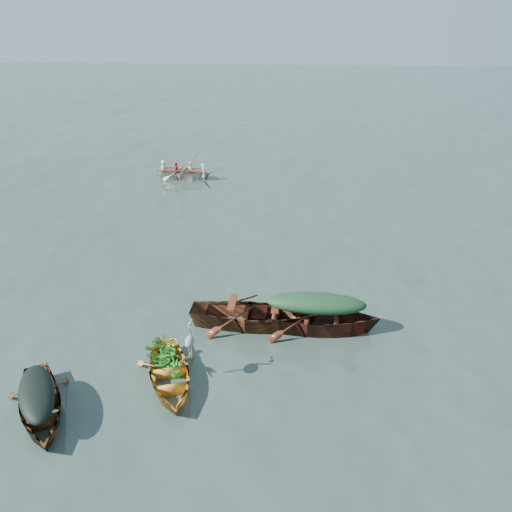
% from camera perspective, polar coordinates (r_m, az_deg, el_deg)
% --- Properties ---
extents(ground, '(140.00, 140.00, 0.00)m').
position_cam_1_polar(ground, '(14.14, -2.51, -8.14)').
color(ground, '#30433C').
rests_on(ground, ground).
extents(yellow_dinghy, '(2.46, 3.63, 0.91)m').
position_cam_1_polar(yellow_dinghy, '(12.49, -9.83, -14.07)').
color(yellow_dinghy, '#B38823').
rests_on(yellow_dinghy, ground).
extents(dark_covered_boat, '(2.93, 3.81, 0.90)m').
position_cam_1_polar(dark_covered_boat, '(12.48, -23.25, -16.30)').
color(dark_covered_boat, '#4F2C12').
rests_on(dark_covered_boat, ground).
extents(green_tarp_boat, '(5.00, 1.69, 1.19)m').
position_cam_1_polar(green_tarp_boat, '(14.13, 6.68, -8.36)').
color(green_tarp_boat, '#541E13').
rests_on(green_tarp_boat, ground).
extents(open_wooden_boat, '(5.01, 1.72, 1.19)m').
position_cam_1_polar(open_wooden_boat, '(14.18, -0.23, -8.00)').
color(open_wooden_boat, brown).
rests_on(open_wooden_boat, ground).
extents(rowed_boat, '(4.04, 1.38, 0.93)m').
position_cam_1_polar(rowed_boat, '(26.59, -8.19, 8.75)').
color(rowed_boat, silver).
rests_on(rowed_boat, ground).
extents(dark_tarp_cover, '(1.61, 2.09, 0.40)m').
position_cam_1_polar(dark_tarp_cover, '(12.07, -23.82, -14.01)').
color(dark_tarp_cover, black).
rests_on(dark_tarp_cover, dark_covered_boat).
extents(green_tarp_cover, '(2.75, 0.93, 0.52)m').
position_cam_1_polar(green_tarp_cover, '(13.66, 6.87, -5.41)').
color(green_tarp_cover, '#193D1E').
rests_on(green_tarp_cover, green_tarp_boat).
extents(thwart_benches, '(2.51, 1.02, 0.04)m').
position_cam_1_polar(thwart_benches, '(13.84, -0.23, -5.90)').
color(thwart_benches, '#492411').
rests_on(thwart_benches, open_wooden_boat).
extents(heron, '(0.40, 0.47, 0.92)m').
position_cam_1_polar(heron, '(11.98, -7.54, -10.25)').
color(heron, gray).
rests_on(heron, yellow_dinghy).
extents(dinghy_weeds, '(0.96, 1.08, 0.60)m').
position_cam_1_polar(dinghy_weeds, '(12.45, -10.24, -9.79)').
color(dinghy_weeds, '#2F731E').
rests_on(dinghy_weeds, yellow_dinghy).
extents(rowers, '(2.84, 1.20, 0.76)m').
position_cam_1_polar(rowers, '(26.34, -8.31, 10.50)').
color(rowers, white).
rests_on(rowers, rowed_boat).
extents(oars, '(0.72, 2.62, 0.06)m').
position_cam_1_polar(oars, '(26.44, -8.26, 9.77)').
color(oars, olive).
rests_on(oars, rowed_boat).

